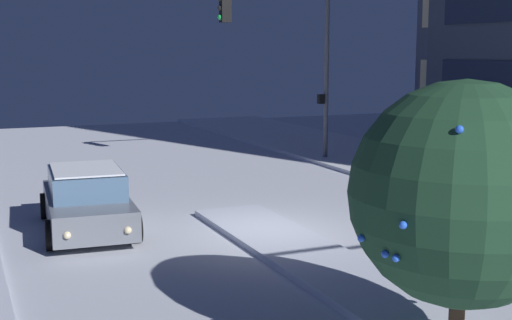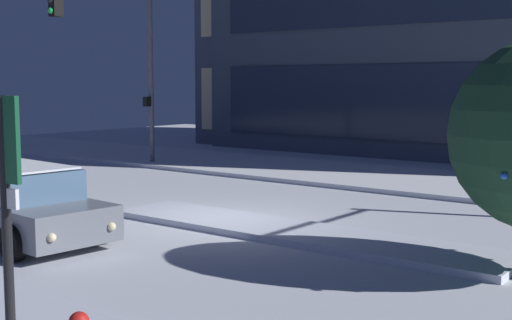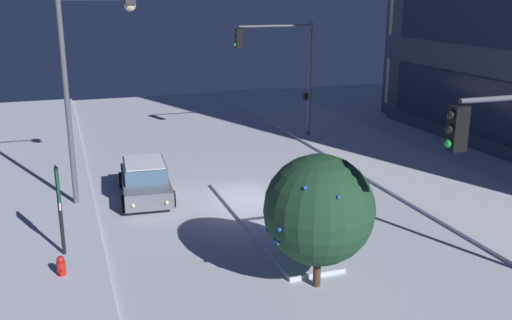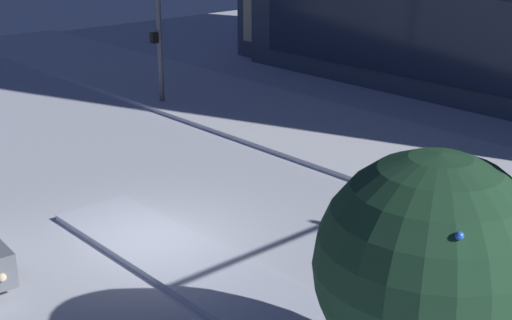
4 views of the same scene
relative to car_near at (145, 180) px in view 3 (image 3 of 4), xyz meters
The scene contains 10 objects.
ground 4.36m from the car_near, 61.08° to the left, with size 52.00×52.00×0.00m, color silver.
curb_strip_near 5.16m from the car_near, 66.03° to the right, with size 52.00×5.20×0.14m, color silver.
curb_strip_far 12.40m from the car_near, 80.33° to the left, with size 52.00×5.20×0.14m, color silver.
median_strip 5.60m from the car_near, 41.69° to the left, with size 9.00×1.80×0.14m, color silver.
car_near is the anchor object (origin of this frame).
traffic_light_corner_far_left 11.87m from the car_near, 128.97° to the left, with size 0.32×4.51×6.52m.
street_lamp_arched 4.88m from the car_near, 83.75° to the right, with size 0.56×2.83×7.96m.
fire_hydrant 7.16m from the car_near, 28.33° to the right, with size 0.48×0.26×0.73m.
parking_info_sign 5.98m from the car_near, 34.13° to the right, with size 0.55×0.12×2.98m.
decorated_tree_median 9.85m from the car_near, 20.80° to the left, with size 3.08×3.08×3.86m.
Camera 3 is at (20.30, -6.75, 8.00)m, focal length 40.23 mm.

